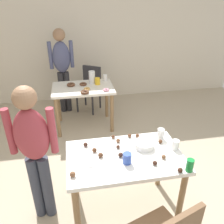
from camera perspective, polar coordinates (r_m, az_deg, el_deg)
The scene contains 35 objects.
ground_plane at distance 2.84m, azimuth 4.76°, elevation -22.67°, with size 6.40×6.40×0.00m, color tan.
wall_back at distance 5.03m, azimuth -4.29°, elevation 17.71°, with size 6.40×0.10×2.60m, color beige.
dining_table_near at distance 2.38m, azimuth 3.17°, elevation -12.76°, with size 1.14×0.69×0.75m.
dining_table_far at distance 3.95m, azimuth -7.10°, elevation 4.47°, with size 1.01×0.67×0.75m.
chair_far_table at distance 4.64m, azimuth -5.44°, elevation 6.44°, with size 0.55×0.55×0.87m.
person_girl_near at distance 2.29m, azimuth -18.66°, elevation -8.11°, with size 0.46×0.24×1.50m.
person_adult_far at distance 4.47m, azimuth -12.21°, elevation 11.46°, with size 0.45×0.23×1.60m.
mixing_bowl at distance 2.42m, azimuth 7.89°, elevation -7.95°, with size 0.20×0.20×0.06m, color white.
soda_can at distance 2.21m, azimuth 18.62°, elevation -12.33°, with size 0.07×0.07×0.12m, color #198438.
fork_near at distance 2.18m, azimuth -6.59°, elevation -13.41°, with size 0.17×0.02×0.01m, color silver.
cup_near_0 at distance 2.56m, azimuth 11.90°, elevation -5.28°, with size 0.08×0.08×0.12m, color white.
cup_near_1 at distance 2.44m, azimuth 15.34°, elevation -7.77°, with size 0.07×0.07×0.10m, color white.
cup_near_2 at distance 2.19m, azimuth 3.74°, elevation -11.29°, with size 0.08×0.08×0.11m, color #3351B2.
cake_ball_0 at distance 2.51m, azimuth 11.81°, elevation -7.10°, with size 0.04×0.04×0.04m, color brown.
cake_ball_1 at distance 2.19m, azimuth 16.43°, elevation -13.57°, with size 0.05×0.05×0.05m, color #3D2319.
cake_ball_2 at distance 2.27m, azimuth -2.83°, elevation -10.54°, with size 0.05×0.05×0.05m, color brown.
cake_ball_3 at distance 2.38m, azimuth 1.50°, elevation -8.59°, with size 0.04×0.04×0.04m, color #3D2319.
cake_ball_4 at distance 2.56m, azimuth 6.28°, elevation -5.79°, with size 0.04×0.04×0.04m, color brown.
cake_ball_5 at distance 2.28m, azimuth 2.13°, elevation -10.48°, with size 0.05×0.05×0.05m, color #3D2319.
cake_ball_6 at distance 2.47m, azimuth 1.52°, elevation -7.03°, with size 0.04×0.04×0.04m, color brown.
cake_ball_7 at distance 2.10m, azimuth -9.67°, elevation -14.88°, with size 0.05×0.05×0.05m, color brown.
cake_ball_8 at distance 2.53m, azimuth 0.30°, elevation -6.12°, with size 0.04×0.04×0.04m, color brown.
cake_ball_9 at distance 2.55m, azimuth 4.34°, elevation -5.83°, with size 0.04×0.04×0.04m, color brown.
cake_ball_10 at distance 2.22m, azimuth 10.51°, elevation -12.24°, with size 0.04×0.04×0.04m, color #3D2319.
cake_ball_11 at distance 2.42m, azimuth -6.53°, elevation -7.97°, with size 0.05×0.05×0.05m, color #3D2319.
cake_ball_12 at distance 2.31m, azimuth 12.60°, elevation -10.70°, with size 0.04×0.04×0.04m, color brown.
cake_ball_13 at distance 2.34m, azimuth -4.36°, elevation -9.33°, with size 0.05×0.05×0.05m, color brown.
pitcher_far at distance 4.02m, azimuth -4.97°, elevation 8.51°, with size 0.11×0.11×0.22m, color white.
cup_far_0 at distance 4.15m, azimuth -1.73°, elevation 8.46°, with size 0.08×0.08×0.11m, color white.
cup_far_1 at distance 3.98m, azimuth -3.59°, elevation 7.59°, with size 0.09×0.09×0.12m, color yellow.
donut_far_0 at distance 3.72m, azimuth -1.46°, elevation 5.48°, with size 0.10×0.10×0.03m, color pink.
donut_far_1 at distance 3.65m, azimuth -6.71°, elevation 4.89°, with size 0.13×0.13×0.04m, color brown.
donut_far_2 at distance 3.98m, azimuth -7.12°, elevation 6.84°, with size 0.12×0.12×0.04m, color brown.
donut_far_3 at distance 3.98m, azimuth -10.07°, elevation 6.65°, with size 0.14×0.14×0.04m, color brown.
donut_far_4 at distance 3.79m, azimuth -6.21°, elevation 5.71°, with size 0.10×0.10×0.03m, color gold.
Camera 1 is at (-0.54, -1.72, 2.19)m, focal length 37.14 mm.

